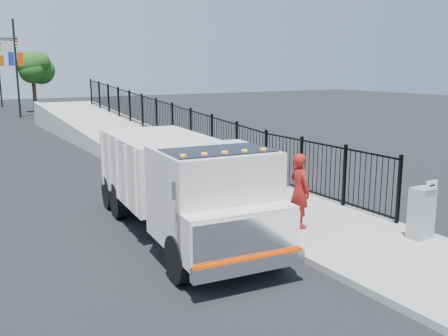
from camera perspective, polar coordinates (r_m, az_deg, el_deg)
ground at (r=13.27m, az=2.23°, el=-6.94°), size 120.00×120.00×0.00m
sidewalk at (r=12.94m, az=14.39°, el=-7.51°), size 3.55×12.00×0.12m
curb at (r=11.71m, az=7.62°, el=-9.18°), size 0.30×12.00×0.16m
ramp at (r=28.35m, az=-11.89°, el=2.76°), size 3.95×24.06×3.19m
iron_fence at (r=25.06m, az=-5.89°, el=3.90°), size 0.10×28.00×1.80m
truck at (r=12.35m, az=-4.91°, el=-1.45°), size 3.02×7.63×2.55m
worker at (r=12.92m, az=8.62°, el=-2.56°), size 0.49×0.72×1.93m
utility_cabinet at (r=12.93m, az=21.62°, el=-4.81°), size 0.55×0.40×1.25m
arrow_sign at (r=12.62m, az=22.65°, el=-1.83°), size 0.35×0.04×0.22m
debris at (r=15.54m, az=8.48°, el=-3.68°), size 0.30×0.30×0.07m
light_pole_1 at (r=45.12m, az=-23.04°, el=10.84°), size 3.78×0.22×8.00m
tree_1 at (r=50.39m, az=-21.03°, el=10.47°), size 2.37×2.37×5.19m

